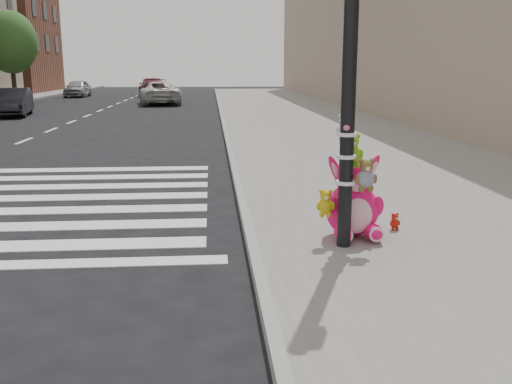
{
  "coord_description": "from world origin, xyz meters",
  "views": [
    {
      "loc": [
        1.09,
        -4.44,
        2.18
      ],
      "look_at": [
        1.6,
        2.01,
        0.75
      ],
      "focal_mm": 40.0,
      "sensor_mm": 36.0,
      "label": 1
    }
  ],
  "objects_px": {
    "pink_bunny": "(353,203)",
    "car_white_near": "(159,93)",
    "red_teddy": "(395,221)",
    "car_dark_far": "(13,102)",
    "signal_pole": "(350,98)"
  },
  "relations": [
    {
      "from": "pink_bunny",
      "to": "car_white_near",
      "type": "relative_size",
      "value": 0.21
    },
    {
      "from": "pink_bunny",
      "to": "red_teddy",
      "type": "bearing_deg",
      "value": 18.84
    },
    {
      "from": "red_teddy",
      "to": "car_dark_far",
      "type": "bearing_deg",
      "value": 104.91
    },
    {
      "from": "red_teddy",
      "to": "car_dark_far",
      "type": "xyz_separation_m",
      "value": [
        -11.15,
        19.67,
        0.37
      ]
    },
    {
      "from": "red_teddy",
      "to": "pink_bunny",
      "type": "bearing_deg",
      "value": -173.78
    },
    {
      "from": "signal_pole",
      "to": "car_dark_far",
      "type": "bearing_deg",
      "value": 117.1
    },
    {
      "from": "red_teddy",
      "to": "car_dark_far",
      "type": "relative_size",
      "value": 0.06
    },
    {
      "from": "car_dark_far",
      "to": "car_white_near",
      "type": "height_order",
      "value": "car_white_near"
    },
    {
      "from": "red_teddy",
      "to": "car_white_near",
      "type": "xyz_separation_m",
      "value": [
        -5.31,
        27.43,
        0.41
      ]
    },
    {
      "from": "car_white_near",
      "to": "pink_bunny",
      "type": "bearing_deg",
      "value": 91.38
    },
    {
      "from": "pink_bunny",
      "to": "red_teddy",
      "type": "xyz_separation_m",
      "value": [
        0.61,
        0.23,
        -0.31
      ]
    },
    {
      "from": "signal_pole",
      "to": "red_teddy",
      "type": "xyz_separation_m",
      "value": [
        0.78,
        0.59,
        -1.58
      ]
    },
    {
      "from": "signal_pole",
      "to": "red_teddy",
      "type": "distance_m",
      "value": 1.86
    },
    {
      "from": "pink_bunny",
      "to": "car_white_near",
      "type": "xyz_separation_m",
      "value": [
        -4.7,
        27.66,
        0.11
      ]
    },
    {
      "from": "red_teddy",
      "to": "car_white_near",
      "type": "distance_m",
      "value": 27.94
    }
  ]
}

